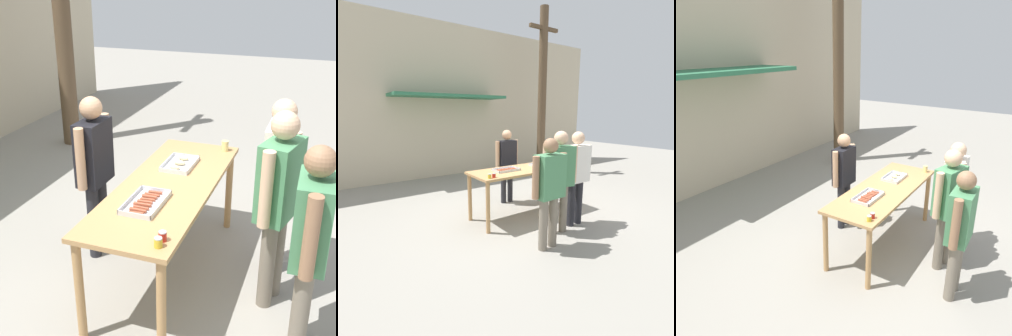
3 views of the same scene
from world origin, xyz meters
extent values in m
plane|color=gray|center=(0.00, 0.00, 0.00)|extent=(24.00, 24.00, 0.00)
cube|color=tan|center=(0.00, 0.00, 0.89)|extent=(2.16, 0.77, 0.04)
cylinder|color=tan|center=(-1.02, -0.32, 0.44)|extent=(0.07, 0.07, 0.87)
cylinder|color=tan|center=(1.02, -0.32, 0.44)|extent=(0.07, 0.07, 0.87)
cylinder|color=tan|center=(-1.02, 0.32, 0.44)|extent=(0.07, 0.07, 0.87)
cylinder|color=tan|center=(1.02, 0.32, 0.44)|extent=(0.07, 0.07, 0.87)
cube|color=silver|center=(-0.42, 0.04, 0.92)|extent=(0.47, 0.27, 0.01)
cube|color=silver|center=(-0.42, -0.10, 0.94)|extent=(0.47, 0.01, 0.03)
cube|color=silver|center=(-0.42, 0.17, 0.94)|extent=(0.47, 0.01, 0.03)
cube|color=silver|center=(-0.65, 0.04, 0.94)|extent=(0.01, 0.27, 0.03)
cube|color=silver|center=(-0.19, 0.04, 0.94)|extent=(0.01, 0.27, 0.03)
cylinder|color=brown|center=(-0.61, 0.03, 0.93)|extent=(0.04, 0.12, 0.03)
cylinder|color=brown|center=(-0.56, 0.04, 0.93)|extent=(0.03, 0.14, 0.03)
cylinder|color=brown|center=(-0.51, 0.03, 0.93)|extent=(0.02, 0.13, 0.02)
cylinder|color=brown|center=(-0.46, 0.04, 0.93)|extent=(0.04, 0.14, 0.03)
cylinder|color=brown|center=(-0.41, 0.04, 0.93)|extent=(0.04, 0.12, 0.03)
cylinder|color=brown|center=(-0.37, 0.04, 0.93)|extent=(0.04, 0.12, 0.02)
cylinder|color=brown|center=(-0.32, 0.04, 0.94)|extent=(0.03, 0.13, 0.03)
cylinder|color=brown|center=(-0.28, 0.04, 0.93)|extent=(0.03, 0.13, 0.02)
cylinder|color=brown|center=(-0.23, 0.03, 0.93)|extent=(0.03, 0.11, 0.02)
cube|color=silver|center=(0.42, 0.04, 0.92)|extent=(0.41, 0.27, 0.01)
cube|color=silver|center=(0.42, -0.10, 0.94)|extent=(0.41, 0.01, 0.03)
cube|color=silver|center=(0.42, 0.17, 0.94)|extent=(0.41, 0.01, 0.03)
cube|color=silver|center=(0.22, 0.04, 0.94)|extent=(0.01, 0.27, 0.03)
cube|color=silver|center=(0.62, 0.04, 0.94)|extent=(0.01, 0.27, 0.03)
ellipsoid|color=beige|center=(0.30, 0.04, 0.94)|extent=(0.06, 0.10, 0.04)
ellipsoid|color=beige|center=(0.42, 0.04, 0.94)|extent=(0.07, 0.11, 0.05)
ellipsoid|color=beige|center=(0.55, 0.04, 0.94)|extent=(0.08, 0.12, 0.05)
cylinder|color=gold|center=(-0.95, -0.28, 0.94)|extent=(0.06, 0.06, 0.06)
cylinder|color=#B2B2B7|center=(-0.95, -0.28, 0.98)|extent=(0.05, 0.05, 0.01)
cylinder|color=#B22319|center=(-0.87, -0.28, 0.94)|extent=(0.06, 0.06, 0.06)
cylinder|color=#B2B2B7|center=(-0.87, -0.28, 0.98)|extent=(0.05, 0.05, 0.01)
cylinder|color=#DBC67A|center=(0.95, -0.27, 0.97)|extent=(0.07, 0.07, 0.11)
cylinder|color=#232328|center=(0.02, 0.77, 0.38)|extent=(0.12, 0.12, 0.76)
cylinder|color=#232328|center=(0.20, 0.77, 0.38)|extent=(0.12, 0.12, 0.76)
cube|color=black|center=(0.11, 0.77, 1.06)|extent=(0.39, 0.22, 0.60)
sphere|color=tan|center=(0.11, 0.77, 1.49)|extent=(0.21, 0.21, 0.21)
cylinder|color=tan|center=(-0.12, 0.77, 1.08)|extent=(0.09, 0.09, 0.57)
cylinder|color=tan|center=(0.35, 0.77, 1.08)|extent=(0.09, 0.09, 0.57)
cylinder|color=#756B5B|center=(-0.45, -1.22, 0.39)|extent=(0.13, 0.13, 0.77)
cylinder|color=#756B5B|center=(-0.64, -1.22, 0.39)|extent=(0.13, 0.13, 0.77)
cube|color=#478456|center=(-0.55, -1.22, 1.08)|extent=(0.43, 0.25, 0.61)
sphere|color=#936B4C|center=(-0.55, -1.22, 1.51)|extent=(0.21, 0.21, 0.21)
cylinder|color=#936B4C|center=(-0.28, -1.21, 1.09)|extent=(0.10, 0.10, 0.58)
cylinder|color=#936B4C|center=(-0.81, -1.23, 1.09)|extent=(0.10, 0.10, 0.58)
cylinder|color=#232328|center=(0.51, -0.88, 0.39)|extent=(0.13, 0.13, 0.79)
cylinder|color=#232328|center=(0.32, -0.88, 0.39)|extent=(0.13, 0.13, 0.79)
cube|color=silver|center=(0.42, -0.88, 1.10)|extent=(0.44, 0.24, 0.62)
sphere|color=#DBAD89|center=(0.42, -0.88, 1.53)|extent=(0.21, 0.21, 0.21)
cylinder|color=#DBAD89|center=(0.68, -0.88, 1.11)|extent=(0.10, 0.10, 0.59)
cylinder|color=#DBAD89|center=(0.15, -0.88, 1.11)|extent=(0.10, 0.10, 0.59)
cylinder|color=#756B5B|center=(0.04, -0.96, 0.40)|extent=(0.13, 0.13, 0.80)
cylinder|color=#756B5B|center=(-0.14, -0.91, 0.40)|extent=(0.13, 0.13, 0.80)
cube|color=#478456|center=(-0.05, -0.94, 1.12)|extent=(0.47, 0.33, 0.63)
sphere|color=#DBAD89|center=(-0.05, -0.94, 1.56)|extent=(0.22, 0.22, 0.22)
cylinder|color=#DBAD89|center=(0.20, -1.00, 1.14)|extent=(0.10, 0.10, 0.60)
cylinder|color=#DBAD89|center=(-0.30, -0.87, 1.14)|extent=(0.10, 0.10, 0.60)
camera|label=1|loc=(-3.43, -1.25, 2.62)|focal=50.00mm
camera|label=2|loc=(-3.05, -3.78, 1.95)|focal=28.00mm
camera|label=3|loc=(-3.96, -1.88, 2.86)|focal=35.00mm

